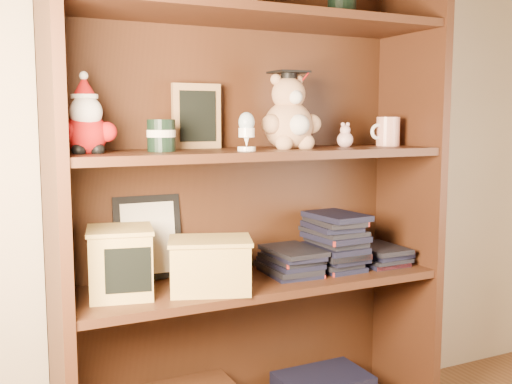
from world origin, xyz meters
TOP-DOWN VIEW (x-y plane):
  - bookcase at (0.01, 1.36)m, footprint 1.20×0.35m
  - shelf_lower at (0.02, 1.30)m, footprint 1.14×0.33m
  - shelf_upper at (0.02, 1.30)m, footprint 1.14×0.33m
  - santa_plush at (-0.48, 1.30)m, footprint 0.16×0.11m
  - teachers_tin at (-0.28, 1.31)m, footprint 0.08×0.08m
  - chalkboard_plaque at (-0.13, 1.42)m, footprint 0.15×0.08m
  - egg_cup at (-0.05, 1.23)m, footprint 0.05×0.05m
  - grad_teddy_bear at (0.13, 1.30)m, footprint 0.20×0.17m
  - pink_figurine at (0.34, 1.31)m, footprint 0.05×0.05m
  - teacher_mug at (0.51, 1.30)m, footprint 0.11×0.08m
  - certificate_frame at (-0.28, 1.44)m, footprint 0.21×0.05m
  - treats_box at (-0.40, 1.30)m, footprint 0.21×0.21m
  - pencils_box at (-0.16, 1.24)m, footprint 0.28×0.24m
  - book_stack_left at (0.15, 1.30)m, footprint 0.14×0.20m
  - book_stack_mid at (0.30, 1.30)m, footprint 0.14×0.20m
  - book_stack_right at (0.48, 1.30)m, footprint 0.14×0.20m

SIDE VIEW (x-z plane):
  - shelf_lower at x=0.02m, z-range 0.53..0.55m
  - book_stack_right at x=0.48m, z-range 0.55..0.61m
  - book_stack_left at x=0.15m, z-range 0.55..0.65m
  - pencils_box at x=-0.16m, z-range 0.55..0.70m
  - book_stack_mid at x=0.30m, z-range 0.55..0.73m
  - treats_box at x=-0.40m, z-range 0.55..0.74m
  - certificate_frame at x=-0.28m, z-range 0.55..0.81m
  - bookcase at x=0.01m, z-range -0.02..1.58m
  - shelf_upper at x=0.02m, z-range 0.93..0.95m
  - pink_figurine at x=0.34m, z-range 0.94..1.02m
  - teachers_tin at x=-0.28m, z-range 0.95..1.04m
  - teacher_mug at x=0.51m, z-range 0.95..1.05m
  - egg_cup at x=-0.05m, z-range 0.95..1.06m
  - santa_plush at x=-0.48m, z-range 0.92..1.14m
  - grad_teddy_bear at x=0.13m, z-range 0.92..1.16m
  - chalkboard_plaque at x=-0.13m, z-range 0.95..1.14m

